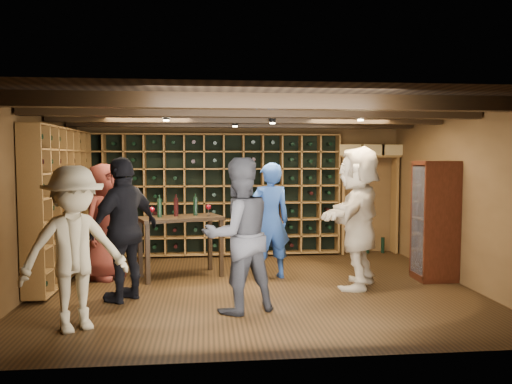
{
  "coord_description": "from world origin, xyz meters",
  "views": [
    {
      "loc": [
        -0.67,
        -6.87,
        1.83
      ],
      "look_at": [
        0.04,
        0.2,
        1.34
      ],
      "focal_mm": 35.0,
      "sensor_mm": 36.0,
      "label": 1
    }
  ],
  "objects": [
    {
      "name": "man_grey_suit",
      "position": [
        -0.29,
        -1.05,
        0.92
      ],
      "size": [
        1.09,
        0.98,
        1.83
      ],
      "primitive_type": "imported",
      "rotation": [
        0.0,
        0.0,
        3.53
      ],
      "color": "black",
      "rests_on": "ground"
    },
    {
      "name": "wine_rack_left",
      "position": [
        -2.83,
        0.82,
        1.15
      ],
      "size": [
        0.3,
        2.65,
        2.2
      ],
      "color": "brown",
      "rests_on": "ground"
    },
    {
      "name": "man_blue_shirt",
      "position": [
        0.28,
        0.55,
        0.88
      ],
      "size": [
        0.7,
        0.53,
        1.75
      ],
      "primitive_type": "imported",
      "rotation": [
        0.0,
        0.0,
        3.33
      ],
      "color": "navy",
      "rests_on": "ground"
    },
    {
      "name": "crate_shelf",
      "position": [
        2.41,
        2.32,
        1.57
      ],
      "size": [
        1.2,
        0.32,
        2.07
      ],
      "color": "brown",
      "rests_on": "ground"
    },
    {
      "name": "guest_beige",
      "position": [
        1.46,
        -0.07,
        0.99
      ],
      "size": [
        1.43,
        1.89,
        1.99
      ],
      "primitive_type": "imported",
      "rotation": [
        0.0,
        0.0,
        4.19
      ],
      "color": "#BEAA8B",
      "rests_on": "ground"
    },
    {
      "name": "ground",
      "position": [
        0.0,
        0.0,
        0.0
      ],
      "size": [
        6.0,
        6.0,
        0.0
      ],
      "primitive_type": "plane",
      "color": "#321F0E",
      "rests_on": "ground"
    },
    {
      "name": "room_shell",
      "position": [
        0.0,
        0.05,
        2.42
      ],
      "size": [
        6.0,
        6.0,
        6.0
      ],
      "color": "brown",
      "rests_on": "ground"
    },
    {
      "name": "display_cabinet",
      "position": [
        2.71,
        0.2,
        0.86
      ],
      "size": [
        0.55,
        0.5,
        1.75
      ],
      "color": "#38140B",
      "rests_on": "ground"
    },
    {
      "name": "tasting_table",
      "position": [
        -1.07,
        0.77,
        0.81
      ],
      "size": [
        1.37,
        0.98,
        1.21
      ],
      "rotation": [
        0.0,
        0.0,
        0.33
      ],
      "color": "black",
      "rests_on": "ground"
    },
    {
      "name": "wine_rack_back",
      "position": [
        -0.52,
        2.33,
        1.15
      ],
      "size": [
        4.65,
        0.3,
        2.2
      ],
      "color": "brown",
      "rests_on": "ground"
    },
    {
      "name": "guest_woman_black",
      "position": [
        -1.71,
        -0.43,
        0.92
      ],
      "size": [
        1.01,
        1.13,
        1.84
      ],
      "primitive_type": "imported",
      "rotation": [
        0.0,
        0.0,
        4.06
      ],
      "color": "black",
      "rests_on": "ground"
    },
    {
      "name": "guest_khaki",
      "position": [
        -2.06,
        -1.51,
        0.87
      ],
      "size": [
        1.3,
        1.13,
        1.75
      ],
      "primitive_type": "imported",
      "rotation": [
        0.0,
        0.0,
        0.53
      ],
      "color": "#9C8E6C",
      "rests_on": "ground"
    },
    {
      "name": "guest_red_floral",
      "position": [
        -2.19,
        0.76,
        0.87
      ],
      "size": [
        0.87,
        1.01,
        1.74
      ],
      "primitive_type": "imported",
      "rotation": [
        0.0,
        0.0,
        1.12
      ],
      "color": "maroon",
      "rests_on": "ground"
    }
  ]
}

